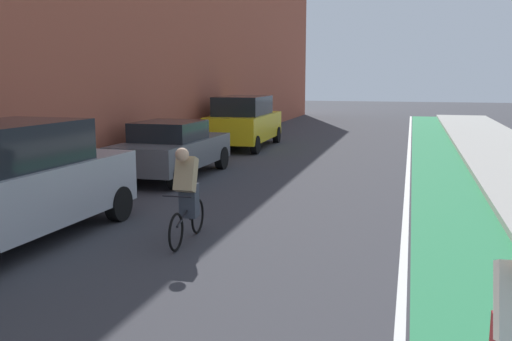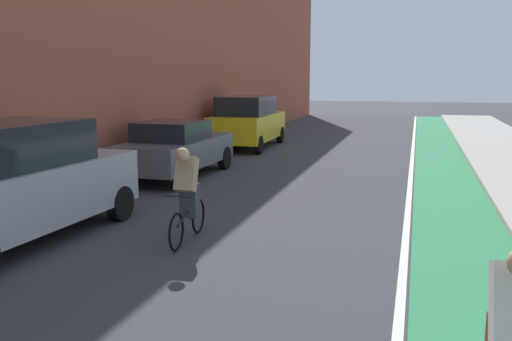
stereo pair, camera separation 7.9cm
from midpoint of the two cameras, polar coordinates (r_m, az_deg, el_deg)
ground_plane at (r=17.03m, az=6.32°, el=0.34°), size 97.20×97.20×0.00m
bike_lane_paint at (r=18.79m, az=18.45°, el=0.77°), size 1.60×44.18×0.00m
lane_divider_stripe at (r=18.77m, az=15.71°, el=0.89°), size 0.12×44.18×0.00m
building_facade_left at (r=20.82m, az=-10.37°, el=16.50°), size 4.15×44.18×10.59m
parked_suv_silver at (r=9.84m, az=-23.53°, el=-1.05°), size 2.12×4.67×1.98m
parked_sedan_gray at (r=15.29m, az=-8.12°, el=2.24°), size 1.89×4.38×1.53m
parked_suv_yellow_cab at (r=21.62m, az=-0.74°, el=5.04°), size 2.08×4.82×1.98m
cyclist_mid at (r=9.21m, az=-6.73°, el=-2.12°), size 0.48×1.66×1.58m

